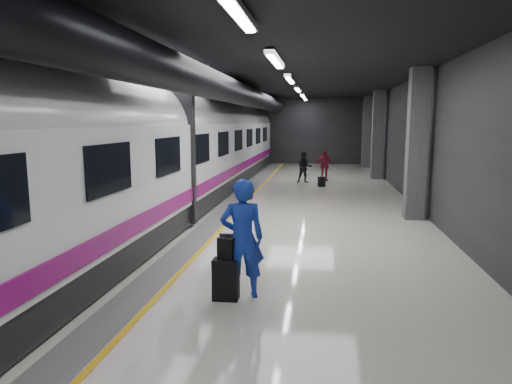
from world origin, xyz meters
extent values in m
plane|color=silver|center=(0.00, 0.00, 0.00)|extent=(40.00, 40.00, 0.00)
cube|color=black|center=(0.00, 0.00, 4.50)|extent=(10.00, 40.00, 0.02)
cube|color=#28282B|center=(0.00, 20.00, 2.25)|extent=(10.00, 0.02, 4.50)
cube|color=#28282B|center=(-5.00, 0.00, 2.25)|extent=(0.02, 40.00, 4.50)
cube|color=#28282B|center=(5.00, 0.00, 2.25)|extent=(0.02, 40.00, 4.50)
cube|color=slate|center=(-1.35, 0.00, 0.01)|extent=(0.65, 39.80, 0.01)
cube|color=yellow|center=(-0.95, 0.00, 0.01)|extent=(0.10, 39.80, 0.01)
cylinder|color=black|center=(-1.30, 0.00, 3.95)|extent=(0.80, 38.00, 0.80)
cube|color=silver|center=(0.60, -6.00, 4.40)|extent=(0.22, 2.60, 0.10)
cube|color=silver|center=(0.60, -1.00, 4.40)|extent=(0.22, 2.60, 0.10)
cube|color=silver|center=(0.60, 4.00, 4.40)|extent=(0.22, 2.60, 0.10)
cube|color=silver|center=(0.60, 9.00, 4.40)|extent=(0.22, 2.60, 0.10)
cube|color=silver|center=(0.60, 14.00, 4.40)|extent=(0.22, 2.60, 0.10)
cube|color=silver|center=(0.60, 18.00, 4.40)|extent=(0.22, 2.60, 0.10)
cube|color=#515154|center=(4.55, 2.00, 2.25)|extent=(0.55, 0.55, 4.50)
cube|color=#515154|center=(4.55, 12.00, 2.25)|extent=(0.55, 0.55, 4.50)
cube|color=#515154|center=(4.55, 18.00, 2.25)|extent=(0.55, 0.55, 4.50)
cube|color=black|center=(-3.25, 0.00, 0.35)|extent=(2.80, 38.00, 0.60)
cube|color=white|center=(-3.25, 0.00, 1.75)|extent=(2.90, 38.00, 2.20)
cylinder|color=white|center=(-3.25, 0.00, 2.70)|extent=(2.80, 38.00, 2.80)
cube|color=#860C68|center=(-1.78, 0.00, 0.95)|extent=(0.04, 38.00, 0.35)
cube|color=black|center=(-3.25, 0.00, 2.00)|extent=(3.05, 0.25, 3.80)
cube|color=black|center=(-1.78, -5.00, 2.15)|extent=(0.05, 1.60, 0.85)
cube|color=black|center=(-1.78, -2.00, 2.15)|extent=(0.05, 1.60, 0.85)
cube|color=black|center=(-1.78, 1.00, 2.15)|extent=(0.05, 1.60, 0.85)
cube|color=black|center=(-1.78, 4.00, 2.15)|extent=(0.05, 1.60, 0.85)
cube|color=black|center=(-1.78, 7.00, 2.15)|extent=(0.05, 1.60, 0.85)
cube|color=black|center=(-1.78, 10.00, 2.15)|extent=(0.05, 1.60, 0.85)
cube|color=black|center=(-1.78, 13.00, 2.15)|extent=(0.05, 1.60, 0.85)
cube|color=black|center=(-1.78, 16.00, 2.15)|extent=(0.05, 1.60, 0.85)
imported|color=blue|center=(0.47, -4.95, 1.01)|extent=(0.84, 0.67, 2.02)
cube|color=black|center=(0.22, -5.11, 0.35)|extent=(0.43, 0.28, 0.70)
cube|color=black|center=(0.23, -5.10, 0.88)|extent=(0.30, 0.20, 0.36)
imported|color=black|center=(0.92, 9.83, 0.75)|extent=(0.80, 0.66, 1.50)
imported|color=maroon|center=(1.87, 10.77, 0.77)|extent=(0.92, 0.42, 1.53)
cube|color=black|center=(1.76, 8.60, 0.22)|extent=(0.36, 0.30, 0.45)
camera|label=1|loc=(1.76, -12.21, 2.94)|focal=32.00mm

